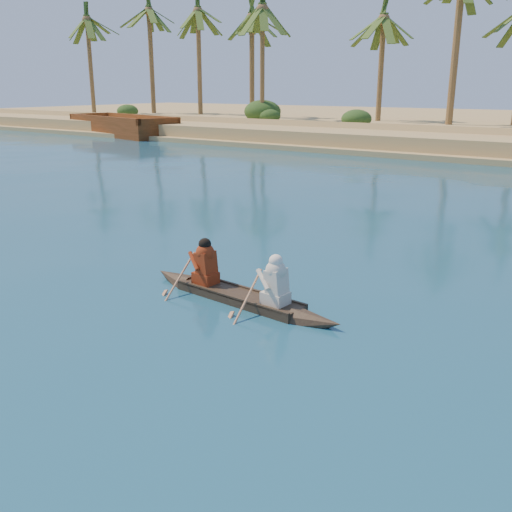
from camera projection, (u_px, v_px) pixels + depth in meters
The scene contains 3 objects.
ground at pixel (367, 265), 14.92m from camera, with size 160.00×160.00×0.00m, color #0C3952.
canoe at pixel (239, 289), 12.35m from camera, with size 5.22×1.14×1.43m.
barge_left at pixel (122, 127), 53.66m from camera, with size 13.62×7.18×2.16m.
Camera 1 is at (5.70, -13.35, 4.51)m, focal length 40.00 mm.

